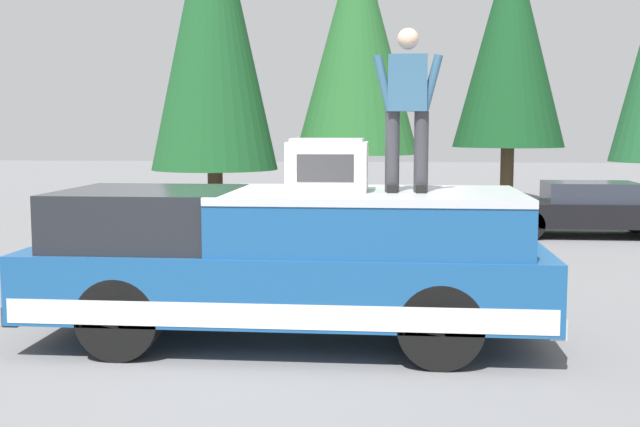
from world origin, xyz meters
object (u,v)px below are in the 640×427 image
parked_car_black (586,209)px  person_on_truck_bed (407,105)px  compressor_unit (328,165)px  pickup_truck (289,262)px

parked_car_black → person_on_truck_bed: bearing=156.3°
compressor_unit → person_on_truck_bed: 1.04m
pickup_truck → parked_car_black: size_ratio=1.35×
compressor_unit → pickup_truck: bearing=85.7°
pickup_truck → person_on_truck_bed: (-0.09, -1.26, 1.68)m
pickup_truck → parked_car_black: (8.94, -5.21, -0.29)m
pickup_truck → compressor_unit: bearing=-94.3°
pickup_truck → parked_car_black: 10.36m
pickup_truck → parked_car_black: bearing=-30.2°
pickup_truck → compressor_unit: size_ratio=6.60×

